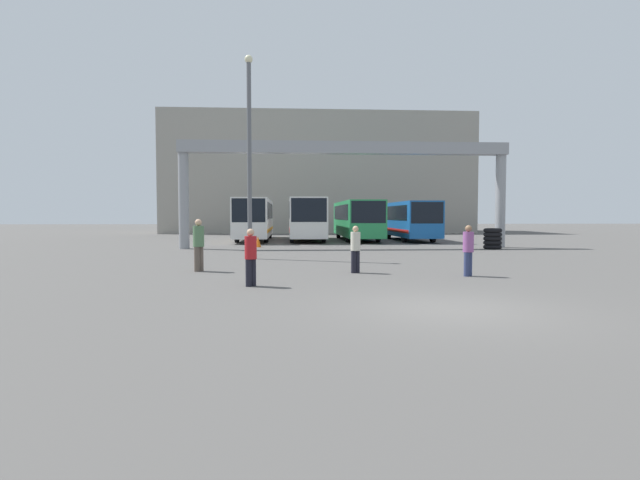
{
  "coord_description": "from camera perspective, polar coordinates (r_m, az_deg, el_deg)",
  "views": [
    {
      "loc": [
        -3.36,
        -10.18,
        1.96
      ],
      "look_at": [
        -1.27,
        23.04,
        0.3
      ],
      "focal_mm": 28.0,
      "sensor_mm": 36.0,
      "label": 1
    }
  ],
  "objects": [
    {
      "name": "bus_slot_2",
      "position": [
        39.46,
        4.21,
        2.54
      ],
      "size": [
        2.59,
        11.79,
        3.02
      ],
      "color": "#268C4C",
      "rests_on": "ground"
    },
    {
      "name": "traffic_cone",
      "position": [
        30.77,
        -7.1,
        -0.2
      ],
      "size": [
        0.39,
        0.39,
        0.67
      ],
      "color": "orange",
      "rests_on": "ground"
    },
    {
      "name": "pedestrian_near_center",
      "position": [
        17.87,
        -13.7,
        -0.41
      ],
      "size": [
        0.38,
        0.38,
        1.83
      ],
      "rotation": [
        0.0,
        0.0,
        4.1
      ],
      "color": "brown",
      "rests_on": "ground"
    },
    {
      "name": "bus_slot_3",
      "position": [
        39.41,
        10.16,
        2.44
      ],
      "size": [
        2.45,
        10.15,
        2.96
      ],
      "color": "#1959A5",
      "rests_on": "ground"
    },
    {
      "name": "overhead_gantry",
      "position": [
        29.86,
        2.91,
        8.87
      ],
      "size": [
        19.51,
        0.8,
        6.28
      ],
      "color": "gray",
      "rests_on": "ground"
    },
    {
      "name": "lamp_post",
      "position": [
        22.77,
        -8.09,
        10.19
      ],
      "size": [
        0.36,
        0.36,
        9.03
      ],
      "color": "#595B60",
      "rests_on": "ground"
    },
    {
      "name": "pedestrian_mid_right",
      "position": [
        13.86,
        -7.92,
        -1.8
      ],
      "size": [
        0.33,
        0.33,
        1.59
      ],
      "rotation": [
        0.0,
        0.0,
        3.89
      ],
      "color": "black",
      "rests_on": "ground"
    },
    {
      "name": "pedestrian_near_right",
      "position": [
        16.68,
        16.58,
        -1.02
      ],
      "size": [
        0.34,
        0.34,
        1.64
      ],
      "rotation": [
        0.0,
        0.0,
        0.65
      ],
      "color": "navy",
      "rests_on": "ground"
    },
    {
      "name": "bus_slot_1",
      "position": [
        38.35,
        -1.57,
        2.68
      ],
      "size": [
        2.62,
        10.25,
        3.2
      ],
      "color": "silver",
      "rests_on": "ground"
    },
    {
      "name": "pedestrian_mid_left",
      "position": [
        16.95,
        4.08,
        -0.92
      ],
      "size": [
        0.33,
        0.33,
        1.6
      ],
      "rotation": [
        0.0,
        0.0,
        3.65
      ],
      "color": "black",
      "rests_on": "ground"
    },
    {
      "name": "building_backdrop",
      "position": [
        58.74,
        -0.31,
        7.31
      ],
      "size": [
        33.89,
        12.0,
        13.04
      ],
      "color": "gray",
      "rests_on": "ground"
    },
    {
      "name": "bus_slot_0",
      "position": [
        39.31,
        -7.47,
        2.64
      ],
      "size": [
        2.44,
        12.04,
        3.17
      ],
      "color": "silver",
      "rests_on": "ground"
    },
    {
      "name": "tire_stack",
      "position": [
        30.58,
        19.12,
        0.15
      ],
      "size": [
        1.04,
        1.04,
        1.2
      ],
      "color": "black",
      "rests_on": "ground"
    },
    {
      "name": "ground_plane",
      "position": [
        10.9,
        14.54,
        -7.62
      ],
      "size": [
        200.0,
        200.0,
        0.0
      ],
      "primitive_type": "plane",
      "color": "#514F4C"
    }
  ]
}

